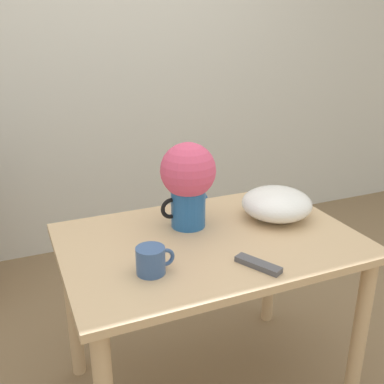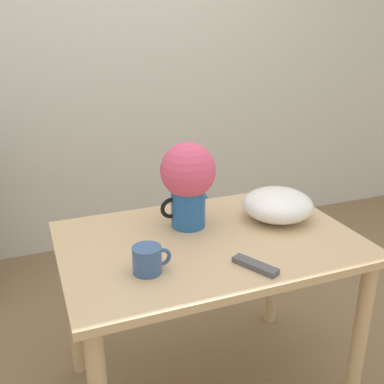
{
  "view_description": "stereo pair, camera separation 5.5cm",
  "coord_description": "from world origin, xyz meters",
  "views": [
    {
      "loc": [
        -0.69,
        -1.36,
        1.54
      ],
      "look_at": [
        -0.02,
        0.2,
        0.89
      ],
      "focal_mm": 42.0,
      "sensor_mm": 36.0,
      "label": 1
    },
    {
      "loc": [
        -0.64,
        -1.38,
        1.54
      ],
      "look_at": [
        -0.02,
        0.2,
        0.89
      ],
      "focal_mm": 42.0,
      "sensor_mm": 36.0,
      "label": 2
    }
  ],
  "objects": [
    {
      "name": "wall_back",
      "position": [
        0.0,
        1.66,
        1.3
      ],
      "size": [
        8.0,
        0.05,
        2.6
      ],
      "color": "silver",
      "rests_on": "ground_plane"
    },
    {
      "name": "flower_vase",
      "position": [
        -0.04,
        0.2,
        0.95
      ],
      "size": [
        0.23,
        0.22,
        0.35
      ],
      "color": "#235B9E",
      "rests_on": "table"
    },
    {
      "name": "coffee_mug",
      "position": [
        -0.29,
        -0.1,
        0.79
      ],
      "size": [
        0.13,
        0.1,
        0.09
      ],
      "color": "#385689",
      "rests_on": "table"
    },
    {
      "name": "remote_control",
      "position": [
        0.05,
        -0.21,
        0.75
      ],
      "size": [
        0.11,
        0.17,
        0.02
      ],
      "color": "#4C4C51",
      "rests_on": "table"
    },
    {
      "name": "table",
      "position": [
        -0.01,
        0.06,
        0.63
      ],
      "size": [
        1.14,
        0.77,
        0.74
      ],
      "color": "tan",
      "rests_on": "ground_plane"
    },
    {
      "name": "white_bowl",
      "position": [
        0.34,
        0.12,
        0.81
      ],
      "size": [
        0.3,
        0.3,
        0.13
      ],
      "color": "white",
      "rests_on": "table"
    }
  ]
}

